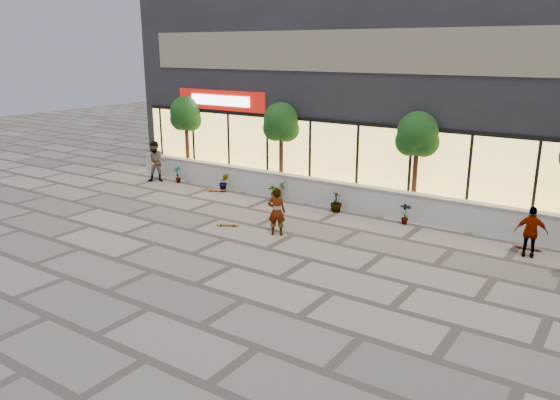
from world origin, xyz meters
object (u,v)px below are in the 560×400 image
Objects in this scene: tree_midwest at (281,124)px; skateboard_center at (227,224)px; skater_left at (156,162)px; skateboard_right_near at (529,247)px; skater_right_near at (531,232)px; tree_west at (186,116)px; tree_mideast at (417,137)px; skateboard_left at (216,190)px; skater_center at (277,212)px.

tree_midwest reaches higher than skateboard_center.
skater_left is 16.37m from skateboard_right_near.
tree_midwest is 6.50m from skater_left.
tree_west is at bearing -18.79° from skater_right_near.
tree_mideast reaches higher than skater_left.
skater_right_near is 0.99m from skateboard_right_near.
tree_mideast reaches higher than skateboard_left.
skater_right_near is at bearing -81.74° from skateboard_right_near.
skater_center is 9.50m from skater_left.
skater_left is (-5.95, -1.64, -2.02)m from tree_midwest.
skater_left is at bearing -105.41° from tree_west.
skateboard_center is (1.04, -4.97, -2.91)m from tree_midwest.
skater_center is at bearing -53.92° from skater_left.
skater_left reaches higher than skater_center.
skateboard_right_near is (15.90, -1.50, -2.91)m from tree_west.
tree_mideast reaches higher than skateboard_right_near.
skateboard_center is at bearing -67.09° from skateboard_left.
skater_right_near is at bearing -11.09° from skateboard_center.
tree_midwest is 2.39× the size of skater_center.
skateboard_center is 9.98m from skateboard_right_near.
tree_mideast reaches higher than skater_center.
tree_mideast is 4.99× the size of skateboard_right_near.
tree_midwest is 4.99× the size of skateboard_right_near.
tree_west is 2.65m from skater_left.
tree_west is 1.00× the size of tree_mideast.
skater_center is at bearing -53.02° from skateboard_left.
skater_left is 2.30× the size of skateboard_left.
skater_left is at bearing 160.28° from skateboard_left.
skateboard_center is at bearing -160.17° from skateboard_right_near.
skateboard_right_near is at bearing -34.20° from skater_left.
skateboard_left is (-8.43, -1.50, -2.90)m from tree_mideast.
tree_west is 10.00m from skater_center.
tree_midwest is 4.68× the size of skateboard_left.
tree_west is 2.03× the size of skater_left.
skateboard_right_near is at bearing -18.84° from tree_mideast.
skateboard_center is 0.93× the size of skateboard_left.
tree_mideast is at bearing 0.00° from tree_midwest.
tree_midwest is at bearing 74.23° from skateboard_center.
skater_right_near is 1.89× the size of skateboard_left.
skater_left is at bearing 179.97° from skateboard_right_near.
skateboard_center is (-9.46, -2.80, -0.71)m from skater_right_near.
skateboard_center is at bearing -17.83° from skater_center.
skateboard_center is 4.91m from skateboard_left.
skateboard_right_near is at bearing -7.19° from skateboard_center.
tree_west is at bearing -52.96° from skater_center.
tree_midwest is at bearing 9.55° from skateboard_left.
tree_west is 16.30m from skater_right_near.
skateboard_right_near is (4.40, -1.50, -2.91)m from tree_mideast.
skater_center is 7.92m from skater_right_near.
skateboard_center is at bearing -37.26° from tree_west.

